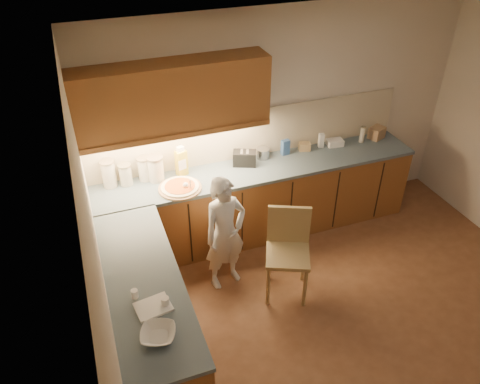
{
  "coord_description": "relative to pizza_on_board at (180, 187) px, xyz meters",
  "views": [
    {
      "loc": [
        -2.16,
        -2.47,
        3.68
      ],
      "look_at": [
        -0.8,
        1.2,
        1.0
      ],
      "focal_mm": 35.0,
      "sensor_mm": 36.0,
      "label": 1
    }
  ],
  "objects": [
    {
      "name": "card_box_a",
      "position": [
        1.61,
        0.3,
        0.03
      ],
      "size": [
        0.15,
        0.13,
        0.09
      ],
      "primitive_type": "cube",
      "rotation": [
        0.0,
        0.0,
        -0.3
      ],
      "color": "tan",
      "rests_on": "l_counter"
    },
    {
      "name": "child",
      "position": [
        0.31,
        -0.55,
        -0.29
      ],
      "size": [
        0.53,
        0.42,
        1.3
      ],
      "primitive_type": "imported",
      "rotation": [
        0.0,
        0.0,
        0.24
      ],
      "color": "silver",
      "rests_on": "ground"
    },
    {
      "name": "canister_b",
      "position": [
        -0.51,
        0.29,
        0.1
      ],
      "size": [
        0.14,
        0.14,
        0.25
      ],
      "rotation": [
        0.0,
        0.0,
        0.34
      ],
      "color": "beige",
      "rests_on": "l_counter"
    },
    {
      "name": "spice_jar_a",
      "position": [
        -0.71,
        -1.36,
        0.02
      ],
      "size": [
        0.07,
        0.07,
        0.07
      ],
      "primitive_type": "cylinder",
      "rotation": [
        0.0,
        0.0,
        -0.24
      ],
      "color": "white",
      "rests_on": "l_counter"
    },
    {
      "name": "pizza_on_board",
      "position": [
        0.0,
        0.0,
        0.0
      ],
      "size": [
        0.46,
        0.46,
        0.18
      ],
      "rotation": [
        0.0,
        0.0,
        0.14
      ],
      "color": "tan",
      "rests_on": "l_counter"
    },
    {
      "name": "wooden_chair",
      "position": [
        0.87,
        -0.85,
        -0.38
      ],
      "size": [
        0.57,
        0.57,
        0.96
      ],
      "rotation": [
        0.0,
        0.0,
        -0.42
      ],
      "color": "tan",
      "rests_on": "ground"
    },
    {
      "name": "spice_jar_b",
      "position": [
        -0.5,
        -1.53,
        0.02
      ],
      "size": [
        0.07,
        0.07,
        0.08
      ],
      "primitive_type": "cylinder",
      "rotation": [
        0.0,
        0.0,
        0.22
      ],
      "color": "white",
      "rests_on": "l_counter"
    },
    {
      "name": "upper_cabinets",
      "position": [
        0.06,
        0.24,
        0.91
      ],
      "size": [
        1.95,
        0.36,
        0.73
      ],
      "color": "brown",
      "rests_on": "ground"
    },
    {
      "name": "backsplash",
      "position": [
        0.96,
        0.4,
        0.27
      ],
      "size": [
        3.75,
        0.02,
        0.58
      ],
      "primitive_type": "cube",
      "color": "beige",
      "rests_on": "l_counter"
    },
    {
      "name": "steel_pot",
      "position": [
        1.07,
        0.3,
        0.04
      ],
      "size": [
        0.16,
        0.16,
        0.12
      ],
      "color": "#A5A6AA",
      "rests_on": "l_counter"
    },
    {
      "name": "dough_cloth",
      "position": [
        -0.6,
        -1.52,
        -0.01
      ],
      "size": [
        0.29,
        0.24,
        0.02
      ],
      "primitive_type": "cube",
      "rotation": [
        0.0,
        0.0,
        0.15
      ],
      "color": "white",
      "rests_on": "l_counter"
    },
    {
      "name": "room",
      "position": [
        1.33,
        -1.58,
        0.74
      ],
      "size": [
        4.54,
        4.5,
        2.62
      ],
      "color": "brown",
      "rests_on": "ground"
    },
    {
      "name": "card_box_b",
      "position": [
        2.59,
        0.27,
        0.05
      ],
      "size": [
        0.23,
        0.21,
        0.15
      ],
      "primitive_type": "cube",
      "rotation": [
        0.0,
        0.0,
        0.4
      ],
      "color": "tan",
      "rests_on": "l_counter"
    },
    {
      "name": "canister_a",
      "position": [
        -0.68,
        0.31,
        0.13
      ],
      "size": [
        0.15,
        0.15,
        0.31
      ],
      "rotation": [
        0.0,
        0.0,
        0.03
      ],
      "color": "beige",
      "rests_on": "l_counter"
    },
    {
      "name": "tall_jar",
      "position": [
        2.37,
        0.24,
        0.08
      ],
      "size": [
        0.07,
        0.07,
        0.21
      ],
      "rotation": [
        0.0,
        0.0,
        -0.42
      ],
      "color": "beige",
      "rests_on": "l_counter"
    },
    {
      "name": "blue_box",
      "position": [
        1.35,
        0.29,
        0.07
      ],
      "size": [
        0.1,
        0.07,
        0.18
      ],
      "primitive_type": "cube",
      "rotation": [
        0.0,
        0.0,
        0.09
      ],
      "color": "#33589A",
      "rests_on": "l_counter"
    },
    {
      "name": "flat_pack",
      "position": [
        2.01,
        0.28,
        0.02
      ],
      "size": [
        0.21,
        0.16,
        0.08
      ],
      "primitive_type": "cube",
      "rotation": [
        0.0,
        0.0,
        -0.12
      ],
      "color": "white",
      "rests_on": "l_counter"
    },
    {
      "name": "canister_c",
      "position": [
        -0.31,
        0.31,
        0.12
      ],
      "size": [
        0.14,
        0.14,
        0.27
      ],
      "rotation": [
        0.0,
        0.0,
        -0.09
      ],
      "color": "silver",
      "rests_on": "l_counter"
    },
    {
      "name": "canister_d",
      "position": [
        -0.19,
        0.26,
        0.13
      ],
      "size": [
        0.18,
        0.18,
        0.29
      ],
      "rotation": [
        0.0,
        0.0,
        -0.11
      ],
      "color": "silver",
      "rests_on": "l_counter"
    },
    {
      "name": "white_bottle",
      "position": [
        1.83,
        0.3,
        0.07
      ],
      "size": [
        0.07,
        0.07,
        0.18
      ],
      "primitive_type": "cube",
      "rotation": [
        0.0,
        0.0,
        -0.19
      ],
      "color": "white",
      "rests_on": "l_counter"
    },
    {
      "name": "l_counter",
      "position": [
        0.41,
        -0.33,
        -0.48
      ],
      "size": [
        3.77,
        2.62,
        0.92
      ],
      "color": "brown",
      "rests_on": "ground"
    },
    {
      "name": "mixing_bowl",
      "position": [
        -0.62,
        -1.8,
        0.01
      ],
      "size": [
        0.32,
        0.32,
        0.06
      ],
      "primitive_type": "imported",
      "rotation": [
        0.0,
        0.0,
        -0.33
      ],
      "color": "silver",
      "rests_on": "l_counter"
    },
    {
      "name": "toaster",
      "position": [
        0.81,
        0.23,
        0.06
      ],
      "size": [
        0.3,
        0.24,
        0.17
      ],
      "rotation": [
        0.0,
        0.0,
        -0.39
      ],
      "color": "black",
      "rests_on": "l_counter"
    },
    {
      "name": "oil_jug",
      "position": [
        0.09,
        0.27,
        0.14
      ],
      "size": [
        0.14,
        0.12,
        0.35
      ],
      "rotation": [
        0.0,
        0.0,
        0.31
      ],
      "color": "gold",
      "rests_on": "l_counter"
    }
  ]
}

